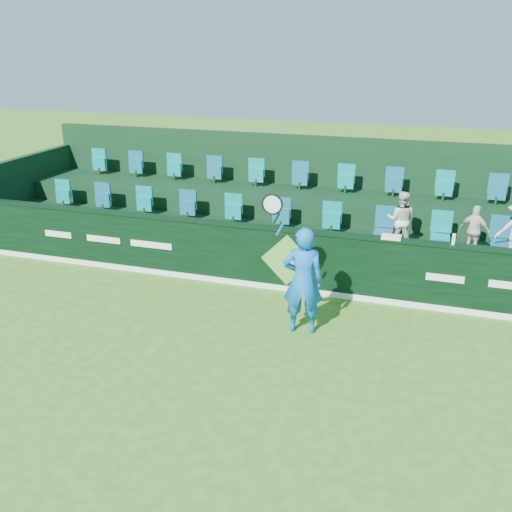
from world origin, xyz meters
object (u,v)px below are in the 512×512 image
(tennis_player, at_px, (303,280))
(towel, at_px, (391,237))
(spectator_left, at_px, (401,220))
(spectator_middle, at_px, (474,230))
(drinks_bottle, at_px, (454,239))

(tennis_player, bearing_deg, towel, 51.40)
(spectator_left, height_order, towel, spectator_left)
(spectator_left, distance_m, spectator_middle, 1.47)
(tennis_player, relative_size, spectator_middle, 2.51)
(tennis_player, xyz_separation_m, towel, (1.34, 1.68, 0.38))
(spectator_middle, relative_size, towel, 2.80)
(towel, bearing_deg, spectator_left, 85.42)
(drinks_bottle, bearing_deg, spectator_left, 133.00)
(spectator_left, xyz_separation_m, spectator_middle, (1.47, 0.00, -0.09))
(tennis_player, xyz_separation_m, spectator_middle, (2.90, 2.80, 0.32))
(tennis_player, distance_m, drinks_bottle, 3.03)
(spectator_left, xyz_separation_m, drinks_bottle, (1.04, -1.12, 0.05))
(tennis_player, height_order, spectator_left, tennis_player)
(spectator_left, relative_size, spectator_middle, 1.17)
(towel, distance_m, drinks_bottle, 1.14)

